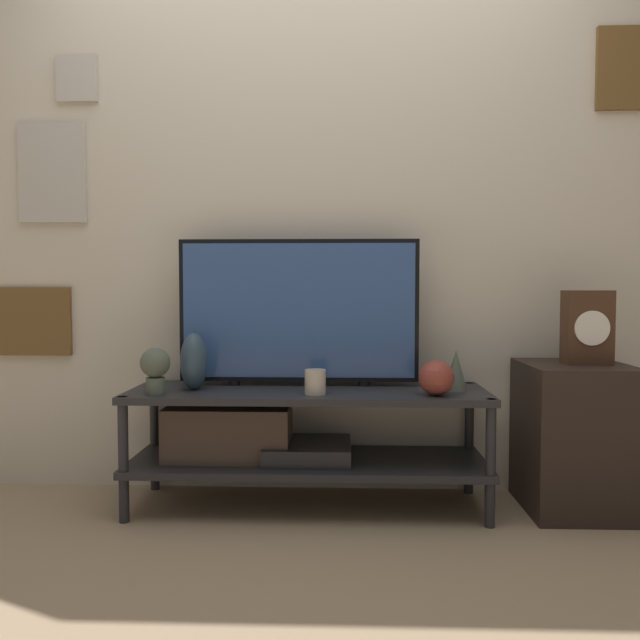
{
  "coord_description": "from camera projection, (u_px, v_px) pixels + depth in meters",
  "views": [
    {
      "loc": [
        0.15,
        -2.32,
        0.92
      ],
      "look_at": [
        0.05,
        0.27,
        0.79
      ],
      "focal_mm": 35.0,
      "sensor_mm": 36.0,
      "label": 1
    }
  ],
  "objects": [
    {
      "name": "vase_round_glass",
      "position": [
        436.0,
        378.0,
        2.46
      ],
      "size": [
        0.14,
        0.14,
        0.14
      ],
      "color": "brown",
      "rests_on": "media_console"
    },
    {
      "name": "candle_jar",
      "position": [
        315.0,
        382.0,
        2.49
      ],
      "size": [
        0.08,
        0.08,
        0.1
      ],
      "color": "#C1B29E",
      "rests_on": "media_console"
    },
    {
      "name": "vase_urn_stoneware",
      "position": [
        194.0,
        361.0,
        2.6
      ],
      "size": [
        0.11,
        0.14,
        0.24
      ],
      "color": "#2D4251",
      "rests_on": "media_console"
    },
    {
      "name": "side_table",
      "position": [
        574.0,
        437.0,
        2.59
      ],
      "size": [
        0.42,
        0.45,
        0.61
      ],
      "color": "black",
      "rests_on": "ground_plane"
    },
    {
      "name": "wall_back",
      "position": [
        310.0,
        195.0,
        2.85
      ],
      "size": [
        6.4,
        0.08,
        2.7
      ],
      "color": "beige",
      "rests_on": "ground_plane"
    },
    {
      "name": "media_console",
      "position": [
        279.0,
        432.0,
        2.63
      ],
      "size": [
        1.49,
        0.47,
        0.5
      ],
      "color": "#232326",
      "rests_on": "ground_plane"
    },
    {
      "name": "ground_plane",
      "position": [
        304.0,
        531.0,
        2.37
      ],
      "size": [
        12.0,
        12.0,
        0.0
      ],
      "primitive_type": "plane",
      "color": "#997F60"
    },
    {
      "name": "television",
      "position": [
        299.0,
        311.0,
        2.7
      ],
      "size": [
        1.04,
        0.05,
        0.64
      ],
      "color": "black",
      "rests_on": "media_console"
    },
    {
      "name": "vase_slim_bronze",
      "position": [
        456.0,
        370.0,
        2.59
      ],
      "size": [
        0.09,
        0.09,
        0.17
      ],
      "color": "#4C5647",
      "rests_on": "media_console"
    },
    {
      "name": "decorative_bust",
      "position": [
        155.0,
        367.0,
        2.49
      ],
      "size": [
        0.12,
        0.12,
        0.19
      ],
      "color": "#4C5647",
      "rests_on": "media_console"
    },
    {
      "name": "mantel_clock",
      "position": [
        587.0,
        327.0,
        2.56
      ],
      "size": [
        0.19,
        0.11,
        0.3
      ],
      "color": "#422819",
      "rests_on": "side_table"
    }
  ]
}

